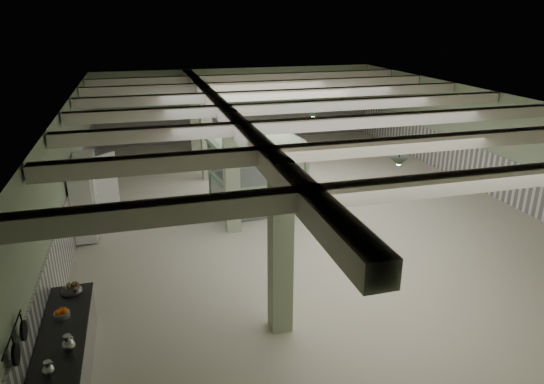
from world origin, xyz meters
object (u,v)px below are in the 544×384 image
object	(u,v)px
walkin_cooler	(87,196)
guard_booth	(257,161)
filing_cabinet	(297,187)
prep_counter	(62,379)

from	to	relation	value
walkin_cooler	guard_booth	bearing A→B (deg)	4.55
filing_cabinet	walkin_cooler	bearing A→B (deg)	169.65
walkin_cooler	filing_cabinet	bearing A→B (deg)	3.56
filing_cabinet	guard_booth	bearing A→B (deg)	165.92
prep_counter	walkin_cooler	distance (m)	7.24
prep_counter	filing_cabinet	world-z (taller)	filing_cabinet
prep_counter	filing_cabinet	size ratio (longest dim) A/B	4.07
walkin_cooler	filing_cabinet	world-z (taller)	walkin_cooler
prep_counter	walkin_cooler	xyz separation A→B (m)	(-0.08, 7.21, 0.60)
guard_booth	filing_cabinet	distance (m)	1.75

